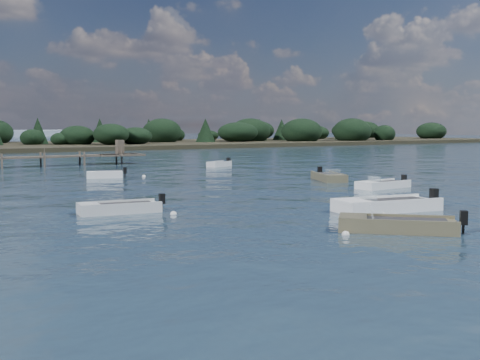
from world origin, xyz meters
TOP-DOWN VIEW (x-y plane):
  - ground at (0.00, 60.00)m, footprint 400.00×400.00m
  - dinghy_mid_grey at (-9.88, 11.10)m, footprint 4.45×2.05m
  - dinghy_mid_white_a at (2.03, 4.52)m, footprint 6.03×2.92m
  - dinghy_near_olive at (-1.97, 0.01)m, footprint 4.66×4.55m
  - dinghy_extra_a at (10.63, 19.26)m, footprint 3.40×5.03m
  - tender_far_white at (-3.81, 30.73)m, footprint 3.33×2.02m
  - tender_far_grey_b at (11.08, 37.60)m, footprint 3.34×2.26m
  - dinghy_mid_white_b at (9.99, 12.70)m, footprint 4.56×1.93m
  - buoy_b at (6.34, 5.09)m, footprint 0.32×0.32m
  - buoy_c at (-7.77, 9.24)m, footprint 0.32×0.32m
  - buoy_e at (-0.52, 30.28)m, footprint 0.32×0.32m
  - buoy_extra_a at (0.96, 3.74)m, footprint 0.32×0.32m
  - buoy_extra_b at (-4.31, 0.52)m, footprint 0.32×0.32m
  - far_headland at (25.00, 100.00)m, footprint 190.00×40.00m

SIDE VIEW (x-z plane):
  - ground at x=0.00m, z-range 0.00..0.00m
  - buoy_b at x=6.34m, z-range -0.16..0.16m
  - buoy_c at x=-7.77m, z-range -0.16..0.16m
  - buoy_e at x=-0.52m, z-range -0.16..0.16m
  - buoy_extra_a at x=0.96m, z-range -0.16..0.16m
  - buoy_extra_b at x=-4.31m, z-range -0.16..0.16m
  - dinghy_mid_white_b at x=9.99m, z-range -0.41..0.71m
  - dinghy_mid_grey at x=-9.88m, z-range -0.40..0.70m
  - tender_far_white at x=-3.81m, z-range -0.40..0.72m
  - tender_far_grey_b at x=11.08m, z-range -0.41..0.73m
  - dinghy_extra_a at x=10.63m, z-range -0.46..0.78m
  - dinghy_near_olive at x=-1.97m, z-range -0.46..0.79m
  - dinghy_mid_white_a at x=2.03m, z-range -0.51..0.87m
  - far_headland at x=25.00m, z-range -0.94..4.86m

